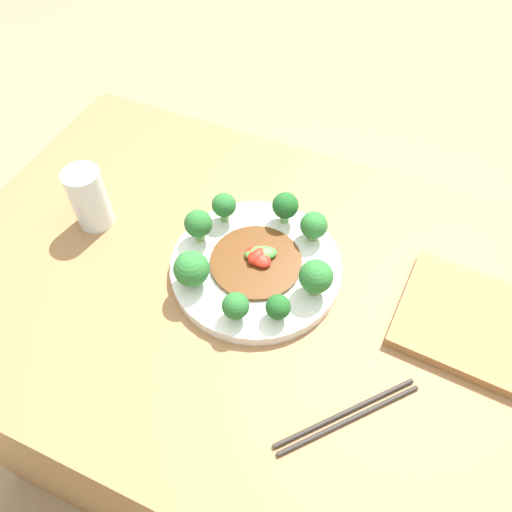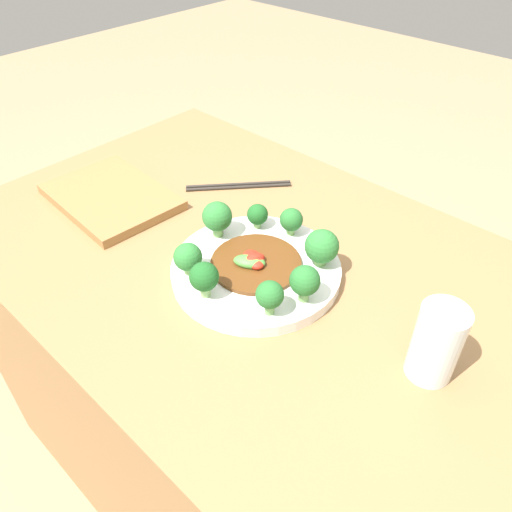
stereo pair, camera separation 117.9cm
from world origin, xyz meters
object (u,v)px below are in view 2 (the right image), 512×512
broccoli_northwest (270,295)px  drinking_glass (437,343)px  broccoli_southwest (322,247)px  cutting_board (111,197)px  broccoli_northeast (188,257)px  stirfry_center (255,262)px  broccoli_southeast (258,215)px  plate (256,269)px  broccoli_west (305,281)px  chopsticks (239,186)px  broccoli_south (291,220)px  broccoli_east (217,217)px  broccoli_north (204,277)px

broccoli_northwest → drinking_glass: size_ratio=0.50×
broccoli_southwest → cutting_board: 0.49m
broccoli_northeast → broccoli_northwest: bearing=-172.1°
broccoli_northeast → stirfry_center: size_ratio=0.37×
broccoli_southeast → drinking_glass: (-0.40, 0.07, 0.01)m
plate → broccoli_west: bearing=174.8°
broccoli_southeast → broccoli_northeast: bearing=91.5°
stirfry_center → broccoli_northeast: bearing=52.5°
broccoli_northeast → stirfry_center: bearing=-127.5°
broccoli_southwest → chopsticks: (0.31, -0.11, -0.06)m
plate → broccoli_south: bearing=-82.8°
broccoli_south → broccoli_northwest: (-0.11, 0.18, 0.01)m
broccoli_southeast → broccoli_east: 0.08m
plate → broccoli_north: 0.12m
stirfry_center → drinking_glass: 0.33m
broccoli_northeast → stirfry_center: 0.12m
broccoli_west → broccoli_south: bearing=-43.5°
broccoli_northeast → stirfry_center: (-0.07, -0.09, -0.03)m
broccoli_west → broccoli_northeast: (0.18, 0.08, -0.01)m
broccoli_southeast → plate: bearing=131.4°
stirfry_center → cutting_board: bearing=5.1°
stirfry_center → broccoli_southwest: bearing=-134.6°
plate → drinking_glass: (-0.33, -0.01, 0.05)m
broccoli_southeast → broccoli_northeast: 0.18m
broccoli_east → drinking_glass: size_ratio=0.57×
plate → chopsticks: bearing=-39.6°
broccoli_east → plate: bearing=172.2°
broccoli_southeast → broccoli_east: broccoli_east is taller
plate → stirfry_center: (0.00, 0.00, 0.02)m
broccoli_southwest → drinking_glass: size_ratio=0.56×
broccoli_northeast → drinking_glass: (-0.40, -0.11, 0.01)m
broccoli_north → broccoli_southeast: bearing=-71.4°
broccoli_north → cutting_board: 0.39m
broccoli_north → broccoli_southwest: bearing=-114.8°
chopsticks → cutting_board: 0.28m
broccoli_west → broccoli_north: (0.12, 0.10, -0.00)m
broccoli_south → broccoli_west: bearing=136.5°
broccoli_north → broccoli_northeast: bearing=-17.1°
broccoli_southwest → broccoli_northwest: size_ratio=1.12×
broccoli_northeast → broccoli_south: bearing=-105.3°
broccoli_northeast → broccoli_north: 0.06m
broccoli_southeast → chopsticks: bearing=-34.1°
broccoli_east → drinking_glass: drinking_glass is taller
broccoli_south → stirfry_center: 0.12m
broccoli_southeast → broccoli_southwest: size_ratio=0.71×
stirfry_center → broccoli_west: bearing=176.0°
broccoli_west → chopsticks: 0.40m
broccoli_southeast → cutting_board: bearing=21.3°
broccoli_southwest → broccoli_northwest: 0.15m
broccoli_east → chopsticks: broccoli_east is taller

